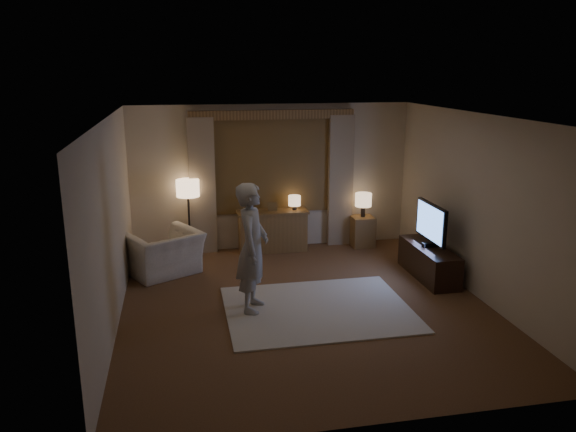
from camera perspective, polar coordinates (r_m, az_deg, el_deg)
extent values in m
cube|color=brown|center=(7.91, 1.79, -9.16)|extent=(5.00, 5.50, 0.02)
cube|color=silver|center=(7.25, 1.96, 10.12)|extent=(5.00, 5.50, 0.02)
cube|color=beige|center=(10.12, -1.64, 3.97)|extent=(5.00, 0.02, 2.60)
cube|color=beige|center=(4.96, 9.10, -7.92)|extent=(5.00, 0.02, 2.60)
cube|color=beige|center=(7.34, -17.58, -0.90)|extent=(0.02, 5.50, 2.60)
cube|color=beige|center=(8.39, 18.83, 0.90)|extent=(0.02, 5.50, 2.60)
cube|color=black|center=(10.04, -1.62, 5.34)|extent=(2.00, 0.01, 1.70)
cube|color=brown|center=(10.03, -1.61, 5.33)|extent=(2.08, 0.04, 1.78)
cube|color=#9D8362|center=(9.90, -8.69, 2.97)|extent=(0.45, 0.12, 2.40)
cube|color=#9D8362|center=(10.31, 5.35, 3.54)|extent=(0.45, 0.12, 2.40)
cube|color=brown|center=(9.88, -1.60, 10.26)|extent=(2.90, 0.14, 0.16)
cube|color=beige|center=(7.79, 3.05, -9.41)|extent=(2.50, 2.00, 0.02)
cube|color=brown|center=(10.08, -1.57, -1.63)|extent=(1.20, 0.40, 0.70)
cube|color=brown|center=(9.97, -1.59, 0.86)|extent=(0.16, 0.02, 0.20)
imported|color=#999999|center=(9.90, -3.88, 1.03)|extent=(0.16, 0.13, 0.30)
cylinder|color=black|center=(10.05, 0.66, 0.74)|extent=(0.08, 0.08, 0.12)
cylinder|color=#E7BB8B|center=(10.01, 0.66, 1.57)|extent=(0.22, 0.22, 0.18)
cylinder|color=black|center=(10.06, -9.84, -3.90)|extent=(0.29, 0.29, 0.03)
cylinder|color=black|center=(9.90, -9.98, -1.01)|extent=(0.04, 0.04, 1.08)
cylinder|color=#E7BB8B|center=(9.75, -10.15, 2.81)|extent=(0.40, 0.40, 0.29)
imported|color=#EFE0C5|center=(9.17, -12.51, -3.70)|extent=(1.39, 1.33, 0.69)
cube|color=brown|center=(10.45, 7.55, -1.56)|extent=(0.40, 0.40, 0.56)
cylinder|color=black|center=(10.35, 7.62, 0.46)|extent=(0.08, 0.08, 0.20)
cylinder|color=#E7BB8B|center=(10.30, 7.66, 1.65)|extent=(0.30, 0.30, 0.24)
cube|color=black|center=(9.12, 14.10, -4.53)|extent=(0.45, 1.40, 0.50)
cube|color=black|center=(9.04, 14.21, -2.85)|extent=(0.23, 0.11, 0.06)
cube|color=black|center=(8.93, 14.36, -0.61)|extent=(0.05, 0.96, 0.58)
cube|color=#5183DD|center=(8.92, 14.17, -0.62)|extent=(0.00, 0.89, 0.53)
imported|color=#B1ADA3|center=(7.46, -3.64, -3.22)|extent=(0.60, 0.74, 1.75)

